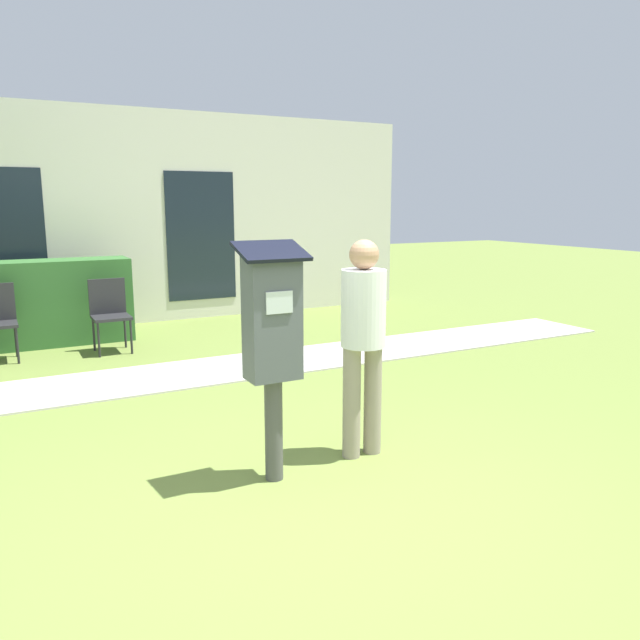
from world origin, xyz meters
TOP-DOWN VIEW (x-y plane):
  - ground_plane at (0.00, 0.00)m, footprint 40.00×40.00m
  - sidewalk at (0.00, 3.32)m, footprint 12.00×1.10m
  - building_facade at (0.00, 6.64)m, footprint 10.00×0.26m
  - parking_meter at (-0.01, 0.52)m, footprint 0.44×0.31m
  - person_standing at (0.72, 0.60)m, footprint 0.32×0.32m
  - outdoor_chair_middle at (-0.32, 4.85)m, footprint 0.44×0.44m
  - hedge_row at (-1.14, 5.61)m, footprint 2.41×0.60m

SIDE VIEW (x-z plane):
  - ground_plane at x=0.00m, z-range 0.00..0.00m
  - sidewalk at x=0.00m, z-range 0.00..0.02m
  - outdoor_chair_middle at x=-0.32m, z-range 0.08..0.98m
  - hedge_row at x=-1.14m, z-range 0.00..1.10m
  - person_standing at x=0.72m, z-range 0.14..1.72m
  - parking_meter at x=-0.01m, z-range 0.22..1.81m
  - building_facade at x=0.00m, z-range 0.00..3.20m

